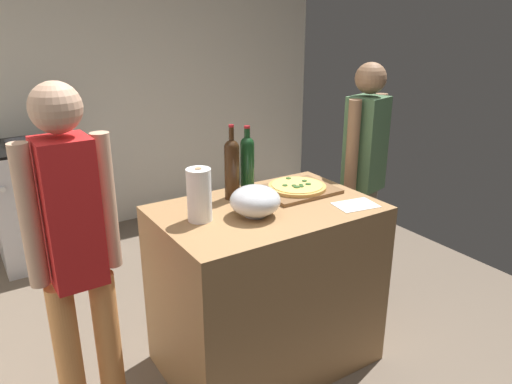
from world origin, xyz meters
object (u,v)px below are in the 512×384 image
at_px(paper_towel_roll, 199,195).
at_px(stove, 40,201).
at_px(wine_bottle_clear, 247,163).
at_px(wine_bottle_dark, 232,167).
at_px(pizza, 297,187).
at_px(mixing_bowl, 255,201).
at_px(person_in_red, 364,171).
at_px(person_in_stripes, 76,255).

height_order(paper_towel_roll, stove, paper_towel_roll).
bearing_deg(wine_bottle_clear, wine_bottle_dark, -169.90).
bearing_deg(stove, pizza, -61.50).
height_order(pizza, paper_towel_roll, paper_towel_roll).
relative_size(pizza, mixing_bowl, 1.30).
height_order(mixing_bowl, wine_bottle_dark, wine_bottle_dark).
bearing_deg(mixing_bowl, pizza, 23.48).
relative_size(pizza, person_in_red, 0.20).
relative_size(wine_bottle_dark, person_in_red, 0.25).
xyz_separation_m(stove, person_in_stripes, (-0.17, -2.04, 0.45)).
bearing_deg(pizza, paper_towel_roll, -173.82).
bearing_deg(wine_bottle_dark, person_in_stripes, -165.40).
distance_m(paper_towel_roll, person_in_stripes, 0.60).
height_order(wine_bottle_dark, person_in_stripes, person_in_stripes).
height_order(mixing_bowl, person_in_red, person_in_red).
bearing_deg(person_in_red, pizza, -168.01).
bearing_deg(wine_bottle_clear, stove, 113.99).
bearing_deg(pizza, mixing_bowl, -156.52).
bearing_deg(person_in_stripes, mixing_bowl, -3.00).
bearing_deg(person_in_red, wine_bottle_clear, -179.25).
bearing_deg(paper_towel_roll, pizza, 6.18).
xyz_separation_m(paper_towel_roll, person_in_red, (1.26, 0.20, -0.15)).
distance_m(pizza, paper_towel_roll, 0.63).
distance_m(mixing_bowl, person_in_red, 1.06).
xyz_separation_m(paper_towel_roll, person_in_stripes, (-0.58, -0.05, -0.13)).
distance_m(wine_bottle_clear, person_in_red, 0.90).
bearing_deg(wine_bottle_dark, pizza, -16.76).
bearing_deg(wine_bottle_dark, person_in_red, 1.76).
xyz_separation_m(wine_bottle_dark, person_in_red, (0.98, 0.03, -0.19)).
height_order(wine_bottle_clear, person_in_stripes, person_in_stripes).
xyz_separation_m(mixing_bowl, person_in_stripes, (-0.83, 0.04, -0.08)).
distance_m(stove, person_in_stripes, 2.09).
relative_size(paper_towel_roll, wine_bottle_clear, 0.69).
relative_size(mixing_bowl, stove, 0.25).
height_order(pizza, mixing_bowl, mixing_bowl).
relative_size(paper_towel_roll, wine_bottle_dark, 0.65).
relative_size(stove, person_in_stripes, 0.60).
xyz_separation_m(mixing_bowl, paper_towel_roll, (-0.25, 0.10, 0.05)).
distance_m(wine_bottle_clear, stove, 2.06).
height_order(pizza, stove, pizza).
relative_size(pizza, wine_bottle_clear, 0.85).
height_order(wine_bottle_dark, person_in_red, person_in_red).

